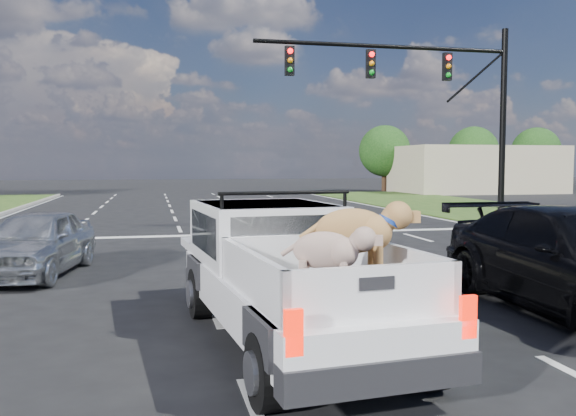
# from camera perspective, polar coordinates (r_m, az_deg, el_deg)

# --- Properties ---
(ground) EXTENTS (160.00, 160.00, 0.00)m
(ground) POSITION_cam_1_polar(r_m,az_deg,el_deg) (9.79, 3.43, -9.14)
(ground) COLOR black
(ground) RESTS_ON ground
(road_markings) EXTENTS (17.75, 60.00, 0.01)m
(road_markings) POSITION_cam_1_polar(r_m,az_deg,el_deg) (16.10, -3.03, -3.86)
(road_markings) COLOR silver
(road_markings) RESTS_ON ground
(traffic_signal) EXTENTS (9.11, 0.31, 7.00)m
(traffic_signal) POSITION_cam_1_polar(r_m,az_deg,el_deg) (22.11, 14.15, 10.47)
(traffic_signal) COLOR black
(traffic_signal) RESTS_ON ground
(building_right) EXTENTS (12.00, 7.00, 3.60)m
(building_right) POSITION_cam_1_polar(r_m,az_deg,el_deg) (49.70, 17.18, 3.46)
(building_right) COLOR tan
(building_right) RESTS_ON ground
(tree_far_d) EXTENTS (4.20, 4.20, 5.40)m
(tree_far_d) POSITION_cam_1_polar(r_m,az_deg,el_deg) (50.72, 9.03, 5.29)
(tree_far_d) COLOR #332114
(tree_far_d) RESTS_ON ground
(tree_far_e) EXTENTS (4.20, 4.20, 5.40)m
(tree_far_e) POSITION_cam_1_polar(r_m,az_deg,el_deg) (54.17, 16.96, 5.08)
(tree_far_e) COLOR #332114
(tree_far_e) RESTS_ON ground
(tree_far_f) EXTENTS (4.20, 4.20, 5.40)m
(tree_far_f) POSITION_cam_1_polar(r_m,az_deg,el_deg) (57.36, 22.20, 4.90)
(tree_far_f) COLOR #332114
(tree_far_f) RESTS_ON ground
(pickup_truck) EXTENTS (2.32, 5.25, 1.91)m
(pickup_truck) POSITION_cam_1_polar(r_m,az_deg,el_deg) (7.71, -0.04, -5.95)
(pickup_truck) COLOR black
(pickup_truck) RESTS_ON ground
(silver_sedan) EXTENTS (2.27, 4.16, 1.34)m
(silver_sedan) POSITION_cam_1_polar(r_m,az_deg,el_deg) (13.33, -22.54, -2.96)
(silver_sedan) COLOR #BBBEC2
(silver_sedan) RESTS_ON ground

